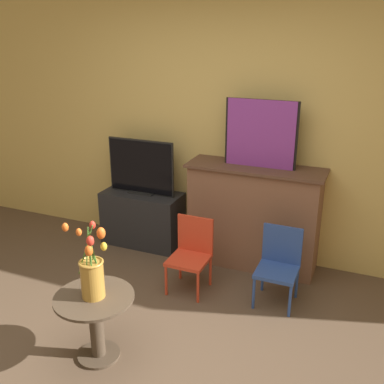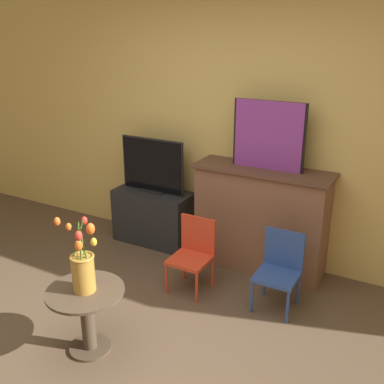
{
  "view_description": "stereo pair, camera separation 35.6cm",
  "coord_description": "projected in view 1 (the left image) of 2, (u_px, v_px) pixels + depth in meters",
  "views": [
    {
      "loc": [
        1.33,
        -1.94,
        2.19
      ],
      "look_at": [
        0.03,
        1.15,
        0.96
      ],
      "focal_mm": 42.0,
      "sensor_mm": 36.0,
      "label": 1
    },
    {
      "loc": [
        1.65,
        -1.78,
        2.19
      ],
      "look_at": [
        0.03,
        1.15,
        0.96
      ],
      "focal_mm": 42.0,
      "sensor_mm": 36.0,
      "label": 2
    }
  ],
  "objects": [
    {
      "name": "tv_monitor",
      "position": [
        141.0,
        168.0,
        4.57
      ],
      "size": [
        0.72,
        0.12,
        0.57
      ],
      "color": "black",
      "rests_on": "tv_stand"
    },
    {
      "name": "vase_tulips",
      "position": [
        92.0,
        273.0,
        2.95
      ],
      "size": [
        0.27,
        0.2,
        0.54
      ],
      "color": "#B78433",
      "rests_on": "side_table"
    },
    {
      "name": "wall_back",
      "position": [
        229.0,
        121.0,
        4.29
      ],
      "size": [
        8.0,
        0.06,
        2.7
      ],
      "color": "#E0BC66",
      "rests_on": "ground"
    },
    {
      "name": "side_table",
      "position": [
        96.0,
        317.0,
        3.07
      ],
      "size": [
        0.54,
        0.54,
        0.49
      ],
      "color": "#4C3D2D",
      "rests_on": "ground"
    },
    {
      "name": "chair_red",
      "position": [
        191.0,
        251.0,
        3.92
      ],
      "size": [
        0.33,
        0.33,
        0.64
      ],
      "color": "red",
      "rests_on": "ground"
    },
    {
      "name": "tv_stand",
      "position": [
        143.0,
        218.0,
        4.76
      ],
      "size": [
        0.83,
        0.38,
        0.57
      ],
      "color": "#232326",
      "rests_on": "ground"
    },
    {
      "name": "painting",
      "position": [
        261.0,
        134.0,
        3.99
      ],
      "size": [
        0.66,
        0.03,
        0.61
      ],
      "color": "black",
      "rests_on": "fireplace_mantel"
    },
    {
      "name": "fireplace_mantel",
      "position": [
        254.0,
        215.0,
        4.26
      ],
      "size": [
        1.27,
        0.42,
        1.0
      ],
      "color": "brown",
      "rests_on": "ground"
    },
    {
      "name": "chair_blue",
      "position": [
        279.0,
        262.0,
        3.73
      ],
      "size": [
        0.33,
        0.33,
        0.64
      ],
      "color": "#2D4C99",
      "rests_on": "ground"
    }
  ]
}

